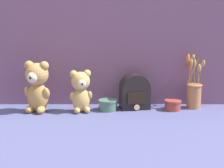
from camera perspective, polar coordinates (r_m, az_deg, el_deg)
ground_plane at (r=2.05m, az=-0.00°, el=-4.50°), size 4.00×4.00×0.00m
backdrop_wall at (r=2.15m, az=0.02°, el=7.04°), size 1.54×0.02×0.80m
teddy_bear_large at (r=2.05m, az=-12.11°, el=-0.26°), size 0.17×0.15×0.30m
teddy_bear_medium at (r=2.01m, az=-4.96°, el=-1.04°), size 0.14×0.13×0.25m
flower_vase at (r=2.16m, az=13.70°, el=-1.21°), size 0.12×0.14×0.33m
vintage_radio at (r=2.08m, az=4.04°, el=-1.49°), size 0.19×0.13×0.21m
decorative_tin_tall at (r=2.10m, az=10.31°, el=-3.48°), size 0.10×0.10×0.06m
decorative_tin_short at (r=2.06m, az=-0.45°, el=-3.50°), size 0.11×0.11×0.06m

